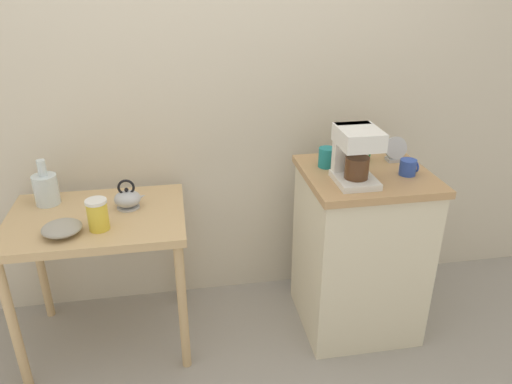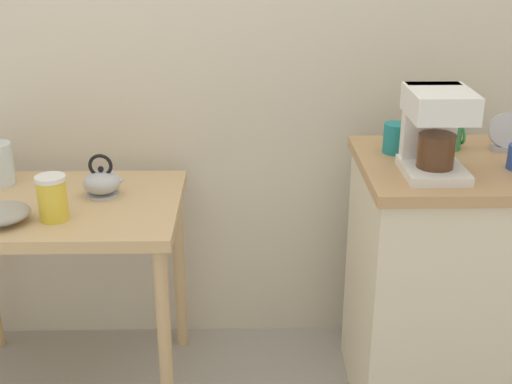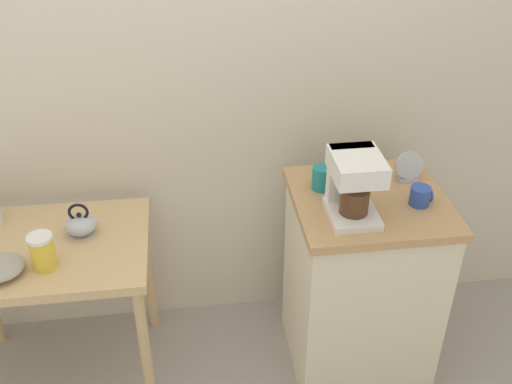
% 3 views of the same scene
% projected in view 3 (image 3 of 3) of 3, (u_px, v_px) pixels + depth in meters
% --- Properties ---
extents(ground_plane, '(8.00, 8.00, 0.00)m').
position_uv_depth(ground_plane, '(199.00, 365.00, 2.80)').
color(ground_plane, gray).
extents(back_wall, '(4.40, 0.10, 2.80)m').
position_uv_depth(back_wall, '(200.00, 42.00, 2.43)').
color(back_wall, beige).
rests_on(back_wall, ground_plane).
extents(wooden_table, '(0.83, 0.60, 0.74)m').
position_uv_depth(wooden_table, '(47.00, 265.00, 2.42)').
color(wooden_table, tan).
rests_on(wooden_table, ground_plane).
extents(kitchen_counter, '(0.61, 0.58, 0.90)m').
position_uv_depth(kitchen_counter, '(360.00, 283.00, 2.61)').
color(kitchen_counter, beige).
rests_on(kitchen_counter, ground_plane).
extents(bowl_stoneware, '(0.17, 0.17, 0.06)m').
position_uv_depth(bowl_stoneware, '(1.00, 268.00, 2.20)').
color(bowl_stoneware, '#9E998C').
rests_on(bowl_stoneware, wooden_table).
extents(teakettle, '(0.15, 0.13, 0.15)m').
position_uv_depth(teakettle, '(81.00, 224.00, 2.40)').
color(teakettle, '#B2B5BA').
rests_on(teakettle, wooden_table).
extents(canister_enamel, '(0.09, 0.09, 0.14)m').
position_uv_depth(canister_enamel, '(43.00, 252.00, 2.22)').
color(canister_enamel, gold).
rests_on(canister_enamel, wooden_table).
extents(coffee_maker, '(0.18, 0.22, 0.26)m').
position_uv_depth(coffee_maker, '(354.00, 182.00, 2.20)').
color(coffee_maker, white).
rests_on(coffee_maker, kitchen_counter).
extents(mug_tall_green, '(0.09, 0.08, 0.09)m').
position_uv_depth(mug_tall_green, '(365.00, 171.00, 2.46)').
color(mug_tall_green, '#338C4C').
rests_on(mug_tall_green, kitchen_counter).
extents(mug_blue, '(0.09, 0.08, 0.08)m').
position_uv_depth(mug_blue, '(420.00, 196.00, 2.31)').
color(mug_blue, '#2D4CAD').
rests_on(mug_blue, kitchen_counter).
extents(mug_dark_teal, '(0.09, 0.08, 0.10)m').
position_uv_depth(mug_dark_teal, '(323.00, 178.00, 2.40)').
color(mug_dark_teal, teal).
rests_on(mug_dark_teal, kitchen_counter).
extents(table_clock, '(0.12, 0.06, 0.13)m').
position_uv_depth(table_clock, '(409.00, 168.00, 2.45)').
color(table_clock, '#B2B5BA').
rests_on(table_clock, kitchen_counter).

